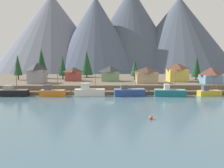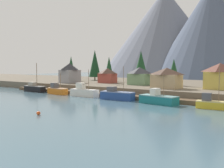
% 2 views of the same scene
% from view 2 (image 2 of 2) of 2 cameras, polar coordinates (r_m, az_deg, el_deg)
% --- Properties ---
extents(ground_plane, '(400.00, 400.00, 1.00)m').
position_cam_2_polar(ground_plane, '(90.14, 6.21, -2.02)').
color(ground_plane, '#476675').
extents(dock, '(80.00, 4.00, 1.60)m').
position_cam_2_polar(dock, '(75.16, -0.80, -2.41)').
color(dock, brown).
rests_on(dock, ground_plane).
extents(shoreline_bank, '(400.00, 56.00, 2.50)m').
position_cam_2_polar(shoreline_bank, '(100.46, 9.70, -0.44)').
color(shoreline_bank, '#665B4C').
rests_on(shoreline_bank, ground_plane).
extents(mountain_west_peak, '(109.53, 109.53, 72.99)m').
position_cam_2_polar(mountain_west_peak, '(229.35, 11.29, 10.79)').
color(mountain_west_peak, slate).
rests_on(mountain_west_peak, ground_plane).
extents(mountain_central_peak, '(81.12, 81.12, 65.93)m').
position_cam_2_polar(mountain_central_peak, '(197.64, 20.47, 10.70)').
color(mountain_central_peak, '#4C566B').
rests_on(mountain_central_peak, ground_plane).
extents(fishing_boat_black, '(9.15, 2.46, 9.78)m').
position_cam_2_polar(fishing_boat_black, '(93.69, -16.42, -0.87)').
color(fishing_boat_black, black).
rests_on(fishing_boat_black, ground_plane).
extents(fishing_boat_orange, '(7.42, 3.27, 6.55)m').
position_cam_2_polar(fishing_boat_orange, '(84.18, -11.76, -1.33)').
color(fishing_boat_orange, '#CC6B1E').
rests_on(fishing_boat_orange, ground_plane).
extents(fishing_boat_white, '(9.02, 2.67, 7.83)m').
position_cam_2_polar(fishing_boat_white, '(76.48, -6.10, -1.73)').
color(fishing_boat_white, silver).
rests_on(fishing_boat_white, ground_plane).
extents(fishing_boat_blue, '(9.28, 3.40, 8.68)m').
position_cam_2_polar(fishing_boat_blue, '(68.62, 1.05, -2.41)').
color(fishing_boat_blue, navy).
rests_on(fishing_boat_blue, ground_plane).
extents(fishing_boat_teal, '(9.42, 4.44, 7.14)m').
position_cam_2_polar(fishing_boat_teal, '(61.89, 9.94, -3.22)').
color(fishing_boat_teal, '#196B70').
rests_on(fishing_boat_teal, ground_plane).
extents(fishing_boat_yellow, '(7.23, 3.28, 9.21)m').
position_cam_2_polar(fishing_boat_yellow, '(58.07, 21.02, -4.00)').
color(fishing_boat_yellow, gold).
rests_on(fishing_boat_yellow, ground_plane).
extents(house_grey, '(5.72, 6.68, 7.33)m').
position_cam_2_polar(house_grey, '(99.52, -9.10, 2.41)').
color(house_grey, gray).
rests_on(house_grey, shoreline_bank).
extents(house_yellow, '(7.51, 6.41, 7.07)m').
position_cam_2_polar(house_yellow, '(76.73, 22.30, 1.63)').
color(house_yellow, gold).
rests_on(house_yellow, shoreline_bank).
extents(house_green, '(7.08, 5.38, 5.89)m').
position_cam_2_polar(house_green, '(88.17, 5.98, 1.77)').
color(house_green, '#6B8E66').
rests_on(house_green, shoreline_bank).
extents(house_tan, '(7.85, 5.94, 5.77)m').
position_cam_2_polar(house_tan, '(76.03, 11.70, 1.32)').
color(house_tan, tan).
rests_on(house_tan, shoreline_bank).
extents(house_red, '(6.32, 4.43, 5.50)m').
position_cam_2_polar(house_red, '(97.53, -1.00, 1.88)').
color(house_red, '#9E4238').
rests_on(house_red, shoreline_bank).
extents(conifer_near_left, '(3.61, 3.61, 8.67)m').
position_cam_2_polar(conifer_near_left, '(87.21, 13.19, 3.06)').
color(conifer_near_left, '#4C3823').
rests_on(conifer_near_left, shoreline_bank).
extents(conifer_near_right, '(3.62, 3.62, 10.13)m').
position_cam_2_polar(conifer_near_right, '(107.88, -0.65, 3.66)').
color(conifer_near_right, '#4C3823').
rests_on(conifer_near_right, shoreline_bank).
extents(conifer_mid_right, '(3.42, 3.42, 10.56)m').
position_cam_2_polar(conifer_mid_right, '(116.28, -8.83, 3.85)').
color(conifer_mid_right, '#4C3823').
rests_on(conifer_mid_right, shoreline_bank).
extents(conifer_back_left, '(5.95, 5.95, 12.58)m').
position_cam_2_polar(conifer_back_left, '(110.17, 6.26, 4.20)').
color(conifer_back_left, '#4C3823').
rests_on(conifer_back_left, shoreline_bank).
extents(conifer_back_right, '(5.15, 5.15, 13.26)m').
position_cam_2_polar(conifer_back_right, '(116.01, -3.73, 4.45)').
color(conifer_back_right, '#4C3823').
rests_on(conifer_back_right, shoreline_bank).
extents(channel_buoy, '(0.70, 0.70, 0.70)m').
position_cam_2_polar(channel_buoy, '(49.25, -15.61, -6.09)').
color(channel_buoy, '#E04C19').
rests_on(channel_buoy, ground_plane).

